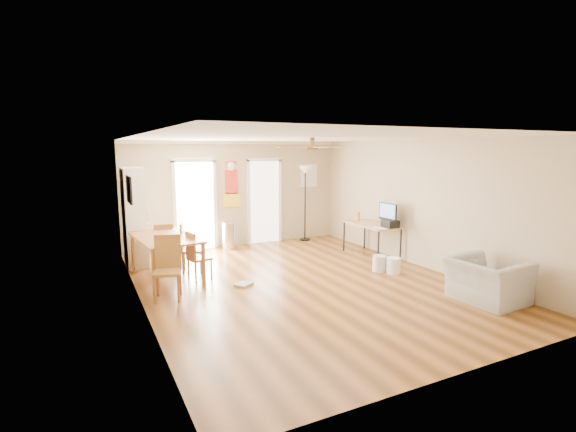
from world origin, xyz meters
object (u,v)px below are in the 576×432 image
dining_chair_right_a (192,248)px  wastebasket_a (393,265)px  torchiere_lamp (305,204)px  computer_desk (371,240)px  dining_table (167,258)px  dining_chair_far (164,245)px  bookshelf (134,217)px  dining_chair_near (167,269)px  trash_can (229,236)px  dining_chair_right_b (199,256)px  armchair (487,281)px  printer (390,224)px  wastebasket_b (380,263)px

dining_chair_right_a → wastebasket_a: (3.49, -1.87, -0.33)m
torchiere_lamp → computer_desk: bearing=-75.6°
dining_table → dining_chair_far: bearing=82.8°
bookshelf → dining_chair_near: (0.19, -2.45, -0.51)m
trash_can → dining_chair_near: bearing=-124.5°
dining_chair_far → computer_desk: size_ratio=0.67×
dining_chair_right_b → trash_can: bearing=-42.1°
bookshelf → dining_table: size_ratio=1.25×
bookshelf → dining_chair_right_a: bearing=-67.9°
dining_table → armchair: (4.30, -3.44, -0.06)m
dining_chair_far → printer: size_ratio=2.88×
computer_desk → dining_chair_far: bearing=165.2°
torchiere_lamp → computer_desk: (0.55, -2.13, -0.62)m
dining_chair_near → torchiere_lamp: bearing=52.8°
dining_chair_right_a → dining_table: bearing=136.6°
trash_can → wastebasket_a: trash_can is taller
printer → wastebasket_b: 1.12m
dining_chair_right_b → printer: dining_chair_right_b is taller
dining_table → torchiere_lamp: torchiere_lamp is taller
dining_table → wastebasket_a: dining_table is taller
trash_can → wastebasket_a: (2.23, -3.39, -0.17)m
dining_chair_right_a → wastebasket_b: size_ratio=3.09×
dining_chair_right_a → printer: (4.05, -1.07, 0.33)m
printer → wastebasket_a: 1.18m
dining_chair_far → wastebasket_b: (3.77, -2.25, -0.30)m
computer_desk → dining_chair_near: bearing=-169.7°
bookshelf → torchiere_lamp: bearing=-12.1°
dining_chair_near → dining_chair_right_b: bearing=65.3°
torchiere_lamp → printer: (0.64, -2.65, -0.17)m
torchiere_lamp → wastebasket_b: torchiere_lamp is taller
dining_chair_right_a → wastebasket_b: 3.73m
trash_can → computer_desk: 3.39m
torchiere_lamp → wastebasket_b: 3.33m
bookshelf → dining_chair_right_b: size_ratio=2.25×
dining_chair_right_b → wastebasket_b: dining_chair_right_b is taller
bookshelf → wastebasket_b: 5.12m
dining_chair_right_b → wastebasket_b: 3.52m
printer → wastebasket_b: bearing=-139.9°
dining_table → armchair: 5.51m
bookshelf → dining_chair_right_b: (0.93, -1.63, -0.56)m
dining_table → dining_chair_right_b: (0.55, -0.26, 0.04)m
dining_chair_right_b → torchiere_lamp: (3.41, 2.15, 0.53)m
bookshelf → printer: 5.42m
torchiere_lamp → wastebasket_a: torchiere_lamp is taller
trash_can → torchiere_lamp: (2.15, 0.06, 0.66)m
armchair → dining_chair_far: bearing=41.1°
dining_chair_right_a → printer: dining_chair_right_a is taller
dining_chair_near → printer: 4.81m
dining_table → wastebasket_a: 4.34m
bookshelf → trash_can: bearing=-7.1°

